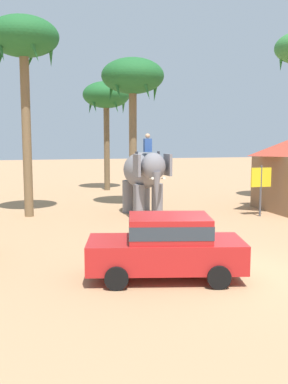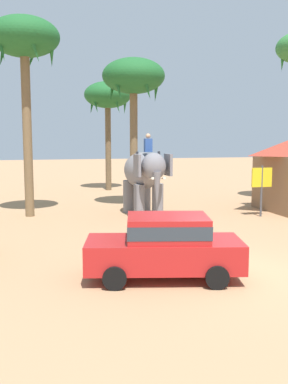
# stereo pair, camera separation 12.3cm
# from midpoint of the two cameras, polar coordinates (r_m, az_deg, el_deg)

# --- Properties ---
(ground_plane) EXTENTS (120.00, 120.00, 0.00)m
(ground_plane) POSITION_cam_midpoint_polar(r_m,az_deg,el_deg) (12.58, 11.10, -10.35)
(ground_plane) COLOR tan
(car_sedan_foreground) EXTENTS (4.36, 2.49, 1.70)m
(car_sedan_foreground) POSITION_cam_midpoint_polar(r_m,az_deg,el_deg) (11.73, 3.06, -6.81)
(car_sedan_foreground) COLOR red
(car_sedan_foreground) RESTS_ON ground
(elephant_with_mahout) EXTENTS (1.85, 3.94, 3.88)m
(elephant_with_mahout) POSITION_cam_midpoint_polar(r_m,az_deg,el_deg) (20.58, 0.18, 2.32)
(elephant_with_mahout) COLOR slate
(elephant_with_mahout) RESTS_ON ground
(palm_tree_behind_elephant) EXTENTS (3.20, 3.20, 7.70)m
(palm_tree_behind_elephant) POSITION_cam_midpoint_polar(r_m,az_deg,el_deg) (23.12, -1.21, 14.30)
(palm_tree_behind_elephant) COLOR brown
(palm_tree_behind_elephant) RESTS_ON ground
(palm_tree_near_hut) EXTENTS (3.20, 3.20, 7.44)m
(palm_tree_near_hut) POSITION_cam_midpoint_polar(r_m,az_deg,el_deg) (30.75, -4.61, 12.09)
(palm_tree_near_hut) COLOR brown
(palm_tree_near_hut) RESTS_ON ground
(palm_tree_far_back) EXTENTS (3.20, 3.20, 9.10)m
(palm_tree_far_back) POSITION_cam_midpoint_polar(r_m,az_deg,el_deg) (21.57, -15.09, 18.07)
(palm_tree_far_back) COLOR brown
(palm_tree_far_back) RESTS_ON ground
(signboard_yellow) EXTENTS (1.00, 0.10, 2.40)m
(signboard_yellow) POSITION_cam_midpoint_polar(r_m,az_deg,el_deg) (21.27, 15.17, 1.41)
(signboard_yellow) COLOR #4C4C51
(signboard_yellow) RESTS_ON ground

